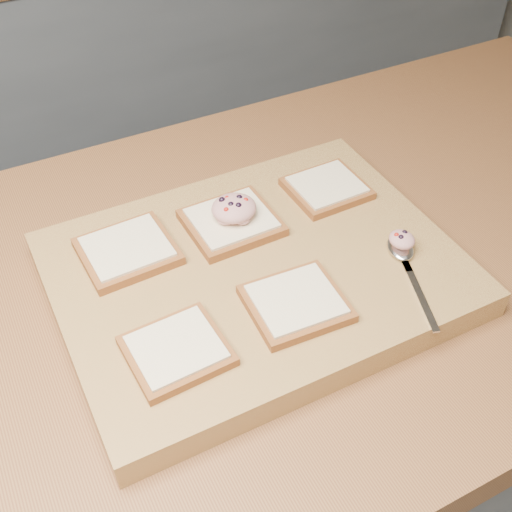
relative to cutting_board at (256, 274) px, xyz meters
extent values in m
cube|color=slate|center=(-0.14, 0.03, -0.50)|extent=(1.90, 0.75, 0.84)
cube|color=brown|center=(-0.14, 0.03, -0.05)|extent=(2.00, 0.80, 0.06)
cube|color=slate|center=(-0.14, 1.46, -0.47)|extent=(3.60, 0.60, 0.90)
cube|color=#A78647|center=(0.00, 0.00, 0.00)|extent=(0.53, 0.40, 0.04)
cube|color=brown|center=(-0.15, 0.09, 0.03)|extent=(0.13, 0.12, 0.01)
cube|color=beige|center=(-0.15, 0.09, 0.04)|extent=(0.11, 0.10, 0.00)
cube|color=brown|center=(0.00, 0.08, 0.03)|extent=(0.13, 0.12, 0.01)
cube|color=beige|center=(0.00, 0.08, 0.04)|extent=(0.11, 0.10, 0.00)
cube|color=brown|center=(0.16, 0.09, 0.03)|extent=(0.11, 0.10, 0.01)
cube|color=beige|center=(0.16, 0.09, 0.03)|extent=(0.10, 0.09, 0.00)
cube|color=brown|center=(-0.15, -0.09, 0.03)|extent=(0.12, 0.11, 0.01)
cube|color=beige|center=(-0.15, -0.09, 0.03)|extent=(0.10, 0.09, 0.00)
cube|color=brown|center=(0.01, -0.09, 0.03)|extent=(0.12, 0.11, 0.01)
cube|color=beige|center=(0.01, -0.09, 0.04)|extent=(0.11, 0.10, 0.00)
ellipsoid|color=#D68F89|center=(0.01, 0.08, 0.05)|extent=(0.06, 0.06, 0.03)
sphere|color=black|center=(0.02, 0.09, 0.06)|extent=(0.01, 0.01, 0.01)
sphere|color=black|center=(-0.01, 0.09, 0.06)|extent=(0.01, 0.01, 0.01)
sphere|color=black|center=(0.01, 0.07, 0.06)|extent=(0.01, 0.01, 0.01)
sphere|color=black|center=(0.00, 0.08, 0.06)|extent=(0.01, 0.01, 0.01)
sphere|color=#A5140C|center=(0.02, 0.08, 0.06)|extent=(0.01, 0.01, 0.01)
sphere|color=#A5140C|center=(0.00, 0.09, 0.06)|extent=(0.01, 0.01, 0.01)
sphere|color=#A5140C|center=(-0.01, 0.07, 0.06)|extent=(0.01, 0.01, 0.01)
ellipsoid|color=silver|center=(0.18, -0.07, 0.03)|extent=(0.05, 0.06, 0.01)
cube|color=silver|center=(0.18, -0.09, 0.02)|extent=(0.02, 0.03, 0.00)
cube|color=silver|center=(0.16, -0.15, 0.02)|extent=(0.05, 0.12, 0.00)
ellipsoid|color=#D68F89|center=(0.18, -0.07, 0.04)|extent=(0.03, 0.04, 0.02)
sphere|color=black|center=(0.19, -0.07, 0.05)|extent=(0.01, 0.01, 0.01)
sphere|color=black|center=(0.18, -0.07, 0.05)|extent=(0.01, 0.01, 0.01)
sphere|color=#A5140C|center=(0.18, -0.06, 0.05)|extent=(0.01, 0.01, 0.01)
camera|label=1|loc=(-0.28, -0.55, 0.62)|focal=45.00mm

